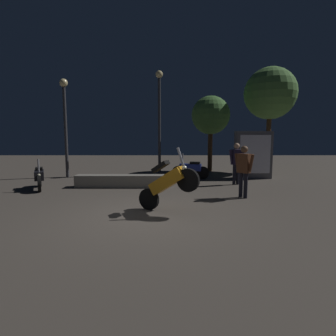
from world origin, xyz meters
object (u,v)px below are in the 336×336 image
object	(u,v)px
motorcycle_orange_foreground	(168,183)
streetlamp_far	(160,109)
person_rider_beside	(237,160)
streetlamp_near	(65,114)
motorcycle_black_parked_left	(40,177)
motorcycle_blue_parked_right	(191,169)
kiosk_billboard	(253,155)
person_bystander_far	(244,167)

from	to	relation	value
motorcycle_orange_foreground	streetlamp_far	distance (m)	7.47
person_rider_beside	streetlamp_near	size ratio (longest dim) A/B	0.37
motorcycle_black_parked_left	streetlamp_far	size ratio (longest dim) A/B	0.31
motorcycle_blue_parked_right	kiosk_billboard	size ratio (longest dim) A/B	0.78
person_rider_beside	streetlamp_near	world-z (taller)	streetlamp_near
motorcycle_black_parked_left	person_bystander_far	world-z (taller)	person_bystander_far
kiosk_billboard	person_bystander_far	bearing A→B (deg)	67.55
person_rider_beside	kiosk_billboard	xyz separation A→B (m)	(1.15, 1.62, 0.09)
motorcycle_blue_parked_right	kiosk_billboard	bearing A→B (deg)	-163.30
motorcycle_orange_foreground	kiosk_billboard	bearing A→B (deg)	84.24
motorcycle_blue_parked_right	streetlamp_far	size ratio (longest dim) A/B	0.32
motorcycle_black_parked_left	person_rider_beside	bearing A→B (deg)	72.58
motorcycle_orange_foreground	person_rider_beside	bearing A→B (deg)	84.53
person_rider_beside	person_bystander_far	world-z (taller)	person_rider_beside
person_rider_beside	person_bystander_far	distance (m)	2.30
streetlamp_far	person_rider_beside	bearing A→B (deg)	-45.53
motorcycle_blue_parked_right	person_rider_beside	bearing A→B (deg)	152.01
motorcycle_black_parked_left	streetlamp_near	world-z (taller)	streetlamp_near
person_rider_beside	streetlamp_far	distance (m)	4.94
motorcycle_black_parked_left	streetlamp_far	bearing A→B (deg)	109.60
person_rider_beside	streetlamp_near	distance (m)	7.81
motorcycle_blue_parked_right	streetlamp_near	world-z (taller)	streetlamp_near
motorcycle_orange_foreground	streetlamp_far	xyz separation A→B (m)	(-0.42, 7.04, 2.46)
person_rider_beside	streetlamp_far	bearing A→B (deg)	-152.48
person_rider_beside	person_bystander_far	xyz separation A→B (m)	(-0.34, -2.27, -0.01)
streetlamp_near	streetlamp_far	size ratio (longest dim) A/B	0.88
motorcycle_blue_parked_right	motorcycle_black_parked_left	bearing A→B (deg)	36.56
motorcycle_orange_foreground	person_bystander_far	size ratio (longest dim) A/B	1.02
person_bystander_far	streetlamp_near	distance (m)	8.38
motorcycle_black_parked_left	person_rider_beside	world-z (taller)	person_rider_beside
motorcycle_orange_foreground	person_bystander_far	distance (m)	2.85
motorcycle_black_parked_left	kiosk_billboard	xyz separation A→B (m)	(8.40, 2.52, 0.61)
person_bystander_far	kiosk_billboard	xyz separation A→B (m)	(1.49, 3.89, 0.10)
streetlamp_near	streetlamp_far	world-z (taller)	streetlamp_far
person_rider_beside	person_bystander_far	size ratio (longest dim) A/B	1.01
motorcycle_orange_foreground	streetlamp_near	world-z (taller)	streetlamp_near
person_bystander_far	kiosk_billboard	size ratio (longest dim) A/B	0.76
streetlamp_near	kiosk_billboard	distance (m)	8.66
streetlamp_far	kiosk_billboard	distance (m)	4.98
motorcycle_orange_foreground	streetlamp_near	size ratio (longest dim) A/B	0.37
motorcycle_orange_foreground	person_bystander_far	xyz separation A→B (m)	(2.32, 1.63, 0.21)
motorcycle_orange_foreground	streetlamp_far	bearing A→B (deg)	122.26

